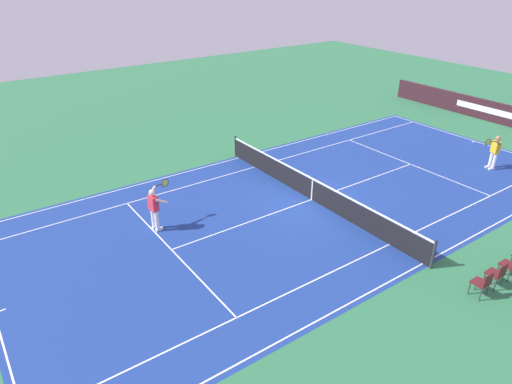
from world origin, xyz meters
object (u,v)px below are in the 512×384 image
(tennis_ball, at_px, (388,240))
(spectator_chair_5, at_px, (483,283))
(tennis_player_far, at_px, (495,151))
(tennis_net, at_px, (312,189))
(spectator_chair_3, at_px, (511,264))
(spectator_chair_4, at_px, (498,273))
(tennis_player_near, at_px, (154,207))

(tennis_ball, distance_m, spectator_chair_5, 3.64)
(tennis_player_far, xyz_separation_m, spectator_chair_5, (9.08, 4.97, -0.41))
(tennis_net, relative_size, tennis_ball, 177.27)
(tennis_net, height_order, tennis_player_far, tennis_player_far)
(tennis_player_far, relative_size, spectator_chair_3, 1.93)
(tennis_net, bearing_deg, tennis_player_far, 164.38)
(tennis_net, xyz_separation_m, spectator_chair_3, (-1.53, 7.50, 0.03))
(tennis_ball, bearing_deg, spectator_chair_4, 99.52)
(tennis_player_near, xyz_separation_m, spectator_chair_5, (-6.22, 9.05, -0.41))
(tennis_net, distance_m, tennis_player_far, 9.42)
(spectator_chair_3, xyz_separation_m, spectator_chair_5, (1.55, 0.00, 0.00))
(tennis_net, relative_size, spectator_chair_5, 13.30)
(tennis_net, xyz_separation_m, spectator_chair_5, (0.02, 7.50, 0.03))
(spectator_chair_3, bearing_deg, tennis_player_near, -49.36)
(spectator_chair_4, bearing_deg, tennis_net, -84.28)
(tennis_player_far, distance_m, spectator_chair_3, 9.03)
(spectator_chair_4, distance_m, spectator_chair_5, 0.78)
(tennis_net, distance_m, spectator_chair_5, 7.50)
(tennis_net, bearing_deg, spectator_chair_5, 89.82)
(tennis_player_far, height_order, spectator_chair_3, tennis_player_far)
(spectator_chair_3, relative_size, spectator_chair_4, 1.00)
(tennis_player_far, bearing_deg, spectator_chair_3, 33.42)
(tennis_net, height_order, tennis_ball, tennis_net)
(spectator_chair_4, xyz_separation_m, spectator_chair_5, (0.78, 0.00, 0.00))
(tennis_net, distance_m, spectator_chair_4, 7.54)
(tennis_player_far, height_order, tennis_ball, tennis_player_far)
(tennis_net, bearing_deg, spectator_chair_3, 101.51)
(tennis_player_near, distance_m, spectator_chair_5, 10.99)
(tennis_player_near, distance_m, tennis_player_far, 15.84)
(tennis_ball, xyz_separation_m, spectator_chair_5, (0.17, 3.60, 0.49))
(tennis_net, bearing_deg, spectator_chair_4, 95.72)
(tennis_ball, height_order, spectator_chair_4, spectator_chair_4)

